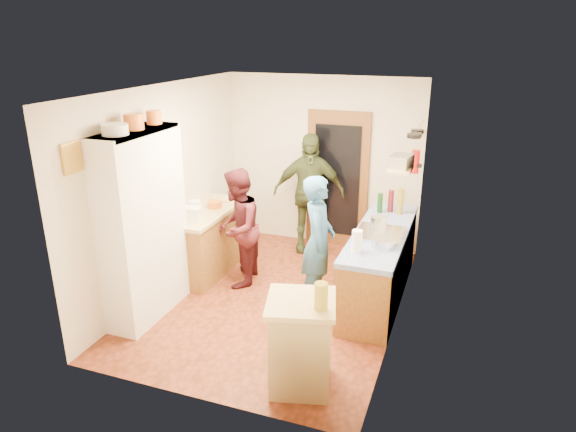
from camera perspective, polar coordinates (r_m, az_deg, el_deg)
The scene contains 44 objects.
floor at distance 6.59m, azimuth -1.34°, elevation -9.20°, with size 3.00×4.00×0.02m, color brown.
ceiling at distance 5.79m, azimuth -1.55°, elevation 14.10°, with size 3.00×4.00×0.02m, color silver.
wall_back at distance 7.90m, azimuth 3.88°, elevation 5.97°, with size 3.00×0.02×2.60m, color beige.
wall_front at distance 4.39m, azimuth -11.04°, elevation -6.09°, with size 3.00×0.02×2.60m, color beige.
wall_left at distance 6.74m, azimuth -13.52°, elevation 3.00°, with size 0.02×4.00×2.60m, color beige.
wall_right at distance 5.72m, azimuth 12.81°, elevation 0.04°, with size 0.02×4.00×2.60m, color beige.
door_frame at distance 7.86m, azimuth 5.51°, elevation 3.97°, with size 0.95×0.06×2.10m, color brown.
door_glass at distance 7.83m, azimuth 5.44°, elevation 3.90°, with size 0.70×0.02×1.70m, color black.
hutch_body at distance 6.06m, azimuth -15.76°, elevation -1.09°, with size 0.40×1.20×2.20m, color white.
hutch_top_shelf at distance 5.78m, azimuth -16.76°, elevation 8.96°, with size 0.40×1.14×0.04m, color white.
plate_stack at distance 5.53m, azimuth -18.68°, elevation 9.10°, with size 0.27×0.27×0.11m, color white.
orange_pot_a at distance 5.78m, azimuth -16.77°, elevation 10.00°, with size 0.21×0.21×0.17m, color orange.
orange_pot_b at distance 6.08m, azimuth -14.68°, elevation 10.57°, with size 0.17×0.17×0.15m, color orange.
left_counter_base at distance 7.23m, azimuth -8.98°, elevation -2.87°, with size 0.60×1.40×0.85m, color #9F6527.
left_counter_top at distance 7.07m, azimuth -9.17°, elevation 0.49°, with size 0.64×1.44×0.05m, color tan.
toaster at distance 6.65m, azimuth -10.69°, elevation 0.19°, with size 0.25×0.16×0.18m, color white.
kettle at distance 6.92m, azimuth -10.27°, elevation 0.97°, with size 0.16×0.16×0.17m, color white.
orange_bowl at distance 7.13m, azimuth -8.13°, elevation 1.28°, with size 0.20×0.20×0.09m, color orange.
chopping_board at distance 7.47m, azimuth -7.24°, elevation 1.93°, with size 0.30×0.22×0.03m, color tan.
right_counter_base at distance 6.55m, azimuth 10.13°, elevation -5.51°, with size 0.60×2.20×0.84m, color #9F6527.
right_counter_top at distance 6.37m, azimuth 10.37°, elevation -1.84°, with size 0.62×2.22×0.06m, color #1536B5.
hob at distance 6.21m, azimuth 10.15°, elevation -1.93°, with size 0.55×0.58×0.04m, color silver.
pot_on_hob at distance 6.35m, azimuth 10.04°, elevation -0.60°, with size 0.19×0.19×0.13m, color silver.
bottle_a at distance 6.94m, azimuth 10.18°, elevation 1.44°, with size 0.07×0.07×0.27m, color #143F14.
bottle_b at distance 6.99m, azimuth 11.35°, elevation 1.64°, with size 0.07×0.07×0.30m, color #591419.
bottle_c at distance 6.93m, azimuth 12.37°, elevation 1.62°, with size 0.09×0.09×0.35m, color olive.
paper_towel at distance 5.67m, azimuth 7.68°, elevation -2.79°, with size 0.12×0.12×0.25m, color white.
mixing_bowl at distance 5.87m, azimuth 10.53°, elevation -2.91°, with size 0.27×0.27×0.11m, color silver.
island_base at distance 4.93m, azimuth 1.41°, elevation -14.24°, with size 0.55×0.55×0.86m, color tan.
island_top at distance 4.69m, azimuth 1.46°, elevation -9.63°, with size 0.62×0.62×0.05m, color tan.
cutting_board at distance 4.73m, azimuth 0.89°, elevation -9.20°, with size 0.35×0.28×0.02m, color white.
oil_jar at distance 4.50m, azimuth 3.69°, elevation -8.84°, with size 0.12×0.12×0.24m, color #AD9E2D.
pan_rail at distance 7.01m, azimuth 14.58°, elevation 9.87°, with size 0.02×0.02×0.65m, color silver.
pan_hang_a at distance 6.87m, azimuth 13.83°, elevation 8.63°, with size 0.18×0.18×0.05m, color black.
pan_hang_b at distance 7.07m, azimuth 14.01°, elevation 8.76°, with size 0.16×0.16×0.05m, color black.
pan_hang_c at distance 7.26m, azimuth 14.20°, elevation 9.11°, with size 0.17×0.17×0.05m, color black.
wall_shelf at distance 6.05m, azimuth 12.36°, elevation 5.12°, with size 0.26×0.42×0.03m, color tan.
radio at distance 6.02m, azimuth 12.43°, elevation 5.95°, with size 0.22×0.30×0.15m, color silver.
ext_bracket at distance 7.30m, azimuth 14.40°, elevation 5.45°, with size 0.06×0.10×0.04m, color black.
fire_extinguisher at distance 7.30m, azimuth 13.97°, elevation 5.88°, with size 0.11×0.11×0.32m, color red.
picture_frame at distance 5.35m, azimuth -22.89°, elevation 5.99°, with size 0.03×0.25×0.30m, color gold.
person_hob at distance 6.13m, azimuth 3.66°, elevation -2.98°, with size 0.60×0.39×1.63m, color #2F5F8F.
person_left at distance 6.71m, azimuth -5.31°, elevation -1.25°, with size 0.76×0.59×1.57m, color #43151B.
person_back at distance 7.68m, azimuth 2.42°, elevation 2.55°, with size 1.06×0.44×1.81m, color #343D21.
Camera 1 is at (2.10, -5.36, 3.19)m, focal length 32.00 mm.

